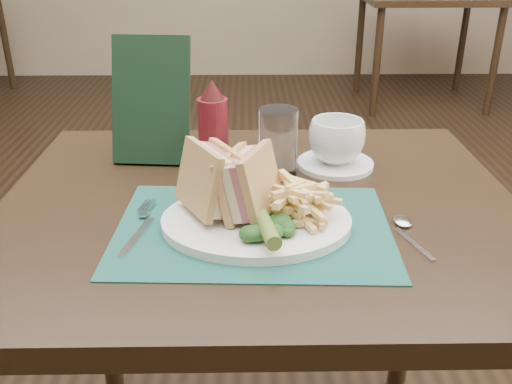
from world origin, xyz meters
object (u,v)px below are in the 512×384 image
at_px(table_main, 259,367).
at_px(sandwich_half_a, 199,182).
at_px(table_bg_right, 423,50).
at_px(saucer, 335,164).
at_px(coffee_cup, 337,141).
at_px(check_presenter, 151,100).
at_px(placemat, 253,228).
at_px(ketchup_bottle, 213,129).
at_px(plate, 256,221).
at_px(drinking_glass, 278,143).
at_px(sandwich_half_b, 236,181).

xyz_separation_m(table_main, sandwich_half_a, (-0.10, -0.08, 0.45)).
bearing_deg(table_bg_right, saucer, -109.63).
bearing_deg(table_bg_right, coffee_cup, -109.63).
xyz_separation_m(coffee_cup, check_presenter, (-0.36, 0.05, 0.07)).
bearing_deg(sandwich_half_a, table_bg_right, 38.43).
bearing_deg(sandwich_half_a, placemat, -41.51).
bearing_deg(table_main, ketchup_bottle, 126.44).
bearing_deg(plate, ketchup_bottle, 111.16).
relative_size(placemat, check_presenter, 1.72).
xyz_separation_m(table_main, drinking_glass, (0.04, 0.11, 0.44)).
bearing_deg(sandwich_half_b, table_bg_right, 91.09).
distance_m(table_main, check_presenter, 0.58).
xyz_separation_m(sandwich_half_b, drinking_glass, (0.07, 0.19, -0.01)).
xyz_separation_m(table_bg_right, coffee_cup, (-1.07, -3.00, 0.43)).
xyz_separation_m(plate, check_presenter, (-0.20, 0.30, 0.11)).
relative_size(sandwich_half_b, saucer, 0.75).
xyz_separation_m(plate, coffee_cup, (0.16, 0.25, 0.04)).
height_order(coffee_cup, ketchup_bottle, ketchup_bottle).
bearing_deg(check_presenter, sandwich_half_b, -53.48).
height_order(table_main, drinking_glass, drinking_glass).
bearing_deg(placemat, plate, 56.61).
relative_size(table_bg_right, ketchup_bottle, 4.84).
distance_m(saucer, coffee_cup, 0.05).
xyz_separation_m(plate, sandwich_half_b, (-0.03, 0.02, 0.06)).
xyz_separation_m(plate, saucer, (0.16, 0.25, -0.00)).
bearing_deg(coffee_cup, table_bg_right, 70.37).
distance_m(sandwich_half_b, saucer, 0.31).
xyz_separation_m(table_main, placemat, (-0.01, -0.10, 0.38)).
bearing_deg(placemat, sandwich_half_a, 167.87).
xyz_separation_m(table_bg_right, sandwich_half_b, (-1.26, -3.23, 0.45)).
height_order(table_main, table_bg_right, same).
bearing_deg(sandwich_half_b, table_main, 86.58).
bearing_deg(saucer, plate, -123.08).
bearing_deg(ketchup_bottle, table_bg_right, 66.75).
relative_size(plate, sandwich_half_b, 2.68).
xyz_separation_m(placemat, sandwich_half_a, (-0.08, 0.02, 0.07)).
bearing_deg(drinking_glass, saucer, 19.00).
bearing_deg(coffee_cup, sandwich_half_a, -136.67).
bearing_deg(sandwich_half_b, saucer, 72.72).
xyz_separation_m(sandwich_half_a, sandwich_half_b, (0.06, 0.00, -0.00)).
xyz_separation_m(table_bg_right, sandwich_half_a, (-1.32, -3.24, 0.45)).
xyz_separation_m(plate, drinking_glass, (0.04, 0.21, 0.06)).
bearing_deg(drinking_glass, sandwich_half_b, -111.46).
bearing_deg(table_bg_right, drinking_glass, -111.32).
bearing_deg(check_presenter, placemat, -51.81).
bearing_deg(ketchup_bottle, sandwich_half_a, -93.83).
height_order(table_main, sandwich_half_a, sandwich_half_a).
distance_m(table_bg_right, ketchup_bottle, 3.35).
relative_size(saucer, ketchup_bottle, 0.81).
xyz_separation_m(drinking_glass, check_presenter, (-0.25, 0.09, 0.06)).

